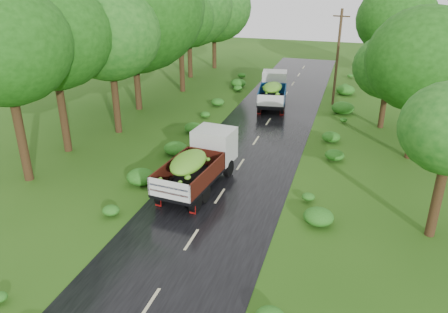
% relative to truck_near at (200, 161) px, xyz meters
% --- Properties ---
extents(ground, '(120.00, 120.00, 0.00)m').
position_rel_truck_near_xyz_m(ground, '(1.31, -8.81, -1.44)').
color(ground, '#1F480F').
rests_on(ground, ground).
extents(road, '(6.50, 80.00, 0.02)m').
position_rel_truck_near_xyz_m(road, '(1.31, -3.81, -1.43)').
color(road, black).
rests_on(road, ground).
extents(road_lines, '(0.12, 69.60, 0.00)m').
position_rel_truck_near_xyz_m(road_lines, '(1.31, -2.81, -1.42)').
color(road_lines, '#BFB78C').
rests_on(road_lines, road).
extents(truck_near, '(2.71, 6.24, 2.55)m').
position_rel_truck_near_xyz_m(truck_near, '(0.00, 0.00, 0.00)').
color(truck_near, black).
rests_on(truck_near, ground).
extents(truck_far, '(2.83, 6.09, 2.47)m').
position_rel_truck_near_xyz_m(truck_far, '(0.78, 15.44, -0.05)').
color(truck_far, black).
rests_on(truck_far, ground).
extents(utility_pole, '(1.32, 0.42, 7.66)m').
position_rel_truck_near_xyz_m(utility_pole, '(5.56, 17.17, 2.50)').
color(utility_pole, '#382616').
rests_on(utility_pole, ground).
extents(trees_left, '(5.39, 33.74, 10.07)m').
position_rel_truck_near_xyz_m(trees_left, '(-8.97, 13.16, 5.58)').
color(trees_left, black).
rests_on(trees_left, ground).
extents(trees_right, '(4.86, 32.04, 7.70)m').
position_rel_truck_near_xyz_m(trees_right, '(10.33, 14.26, 3.96)').
color(trees_right, black).
rests_on(trees_right, ground).
extents(shrubs, '(11.90, 44.00, 0.70)m').
position_rel_truck_near_xyz_m(shrubs, '(1.31, 5.19, -1.09)').
color(shrubs, '#255A15').
rests_on(shrubs, ground).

